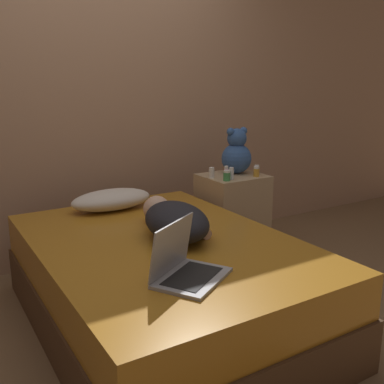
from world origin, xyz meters
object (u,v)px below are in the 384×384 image
Objects in this scene: bottle_pink at (226,172)px; bottle_orange at (257,170)px; pillow at (112,200)px; bottle_white at (212,173)px; laptop at (185,266)px; teddy_bear at (237,154)px; bottle_amber at (256,172)px; person_lying at (174,220)px; bottle_green at (227,176)px; bottle_clear at (231,174)px.

bottle_orange is (0.28, -0.02, -0.01)m from bottle_pink.
pillow is 5.80× the size of bottle_pink.
laptop is at bearing -128.67° from bottle_white.
teddy_bear is at bearing -1.01° from pillow.
person_lying is at bearing -153.65° from bottle_amber.
bottle_orange is at bearing 8.17° from laptop.
teddy_bear is at bearing 43.18° from person_lying.
teddy_bear reaches higher than person_lying.
bottle_clear reaches higher than bottle_green.
pillow is 1.07m from teddy_bear.
laptop reaches higher than bottle_clear.
bottle_orange is 0.06m from bottle_amber.
bottle_pink reaches higher than pillow.
bottle_clear reaches higher than person_lying.
bottle_orange reaches higher than person_lying.
bottle_amber reaches higher than person_lying.
bottle_amber is 0.35m from bottle_white.
bottle_clear reaches higher than pillow.
bottle_green is 0.28m from bottle_amber.
bottle_white reaches higher than bottle_amber.
teddy_bear is at bearing 39.38° from bottle_green.
bottle_white is (0.68, 0.63, 0.09)m from person_lying.
bottle_orange is 0.37m from bottle_white.
pillow is at bearing 169.54° from bottle_amber.
bottle_green is (-0.32, -0.05, 0.00)m from bottle_orange.
bottle_pink is 0.28m from bottle_orange.
teddy_bear is 3.76× the size of bottle_pink.
bottle_orange is at bearing -14.02° from bottle_white.
pillow is at bearing 167.97° from bottle_clear.
bottle_pink reaches higher than bottle_orange.
bottle_orange is at bearing 34.95° from person_lying.
teddy_bear is (1.18, 1.19, 0.25)m from laptop.
pillow is at bearing 170.61° from bottle_pink.
bottle_clear is (0.88, -0.19, 0.12)m from pillow.
bottle_white reaches higher than bottle_orange.
bottle_pink is 1.23× the size of bottle_orange.
bottle_white reaches higher than bottle_green.
bottle_orange is 0.97× the size of bottle_white.
teddy_bear is (0.95, 0.68, 0.21)m from person_lying.
bottle_white is 0.89× the size of bottle_clear.
bottle_clear is (1.01, 1.02, 0.13)m from laptop.
laptop is 1.47m from bottle_pink.
teddy_bear reaches higher than laptop.
bottle_white is (-0.08, 0.08, -0.01)m from bottle_pink.
bottle_amber is at bearing -73.60° from teddy_bear.
teddy_bear is 4.47× the size of bottle_white.
bottle_white is at bearing 20.03° from laptop.
bottle_white is at bearing 106.67° from bottle_green.
person_lying is 0.93m from bottle_white.
bottle_clear is (-0.17, -0.17, -0.11)m from teddy_bear.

